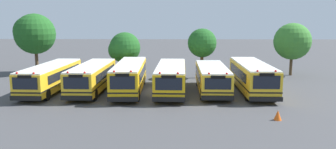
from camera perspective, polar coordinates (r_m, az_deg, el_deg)
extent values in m
plane|color=#424244|center=(30.99, -2.92, -2.91)|extent=(160.00, 160.00, 0.00)
cube|color=yellow|center=(32.75, -19.46, -0.37)|extent=(2.74, 10.22, 1.99)
cube|color=white|center=(32.60, -19.56, 1.46)|extent=(2.69, 10.01, 0.12)
cube|color=black|center=(28.32, -23.30, -3.79)|extent=(2.50, 0.23, 0.36)
cube|color=black|center=(28.13, -23.41, -1.43)|extent=(2.00, 0.12, 0.96)
cube|color=black|center=(32.53, -17.27, 0.25)|extent=(0.28, 7.91, 0.72)
cube|color=black|center=(33.47, -21.26, 0.28)|extent=(0.28, 7.91, 0.72)
cube|color=black|center=(32.82, -19.42, -1.05)|extent=(2.77, 10.32, 0.10)
sphere|color=red|center=(27.86, -22.13, 0.21)|extent=(0.18, 0.18, 0.18)
sphere|color=red|center=(28.46, -24.58, 0.23)|extent=(0.18, 0.18, 0.18)
cube|color=black|center=(28.03, -23.50, -0.36)|extent=(1.10, 0.11, 0.24)
cylinder|color=black|center=(29.18, -20.12, -3.27)|extent=(0.31, 1.01, 1.00)
cylinder|color=black|center=(30.09, -23.92, -3.14)|extent=(0.31, 1.01, 1.00)
cylinder|color=black|center=(35.53, -15.78, -0.82)|extent=(0.31, 1.01, 1.00)
cylinder|color=black|center=(36.29, -19.02, -0.78)|extent=(0.31, 1.01, 1.00)
cube|color=yellow|center=(31.56, -12.89, -0.39)|extent=(2.57, 9.77, 2.03)
cube|color=white|center=(31.40, -12.96, 1.55)|extent=(2.52, 9.58, 0.12)
cube|color=black|center=(27.08, -15.48, -3.93)|extent=(2.50, 0.19, 0.36)
cube|color=black|center=(26.88, -15.56, -1.42)|extent=(2.01, 0.09, 0.97)
cube|color=black|center=(31.50, -10.59, 0.27)|extent=(0.14, 7.60, 0.73)
cube|color=black|center=(32.13, -14.92, 0.29)|extent=(0.14, 7.60, 0.73)
cube|color=black|center=(31.63, -12.86, -1.11)|extent=(2.59, 9.87, 0.10)
sphere|color=red|center=(26.70, -14.16, 0.34)|extent=(0.18, 0.18, 0.18)
sphere|color=red|center=(27.11, -16.89, 0.35)|extent=(0.18, 0.18, 0.18)
cube|color=black|center=(26.77, -15.62, -0.27)|extent=(1.10, 0.09, 0.24)
cylinder|color=black|center=(28.16, -12.49, -3.36)|extent=(0.29, 1.00, 1.00)
cylinder|color=black|center=(28.78, -16.67, -3.26)|extent=(0.29, 1.00, 1.00)
cylinder|color=black|center=(34.40, -9.80, -0.93)|extent=(0.29, 1.00, 1.00)
cylinder|color=black|center=(34.91, -13.28, -0.90)|extent=(0.29, 1.00, 1.00)
cube|color=yellow|center=(30.89, -6.58, -0.28)|extent=(2.64, 10.51, 2.18)
cube|color=white|center=(30.72, -6.62, 1.84)|extent=(2.59, 10.30, 0.12)
cube|color=black|center=(25.93, -7.81, -4.26)|extent=(2.41, 0.23, 0.36)
cube|color=black|center=(25.71, -7.86, -1.41)|extent=(1.94, 0.11, 1.05)
cube|color=black|center=(31.02, -4.33, 0.45)|extent=(0.26, 8.15, 0.78)
cube|color=black|center=(31.29, -8.72, 0.45)|extent=(0.26, 8.15, 0.78)
cube|color=black|center=(30.97, -6.57, -1.07)|extent=(2.67, 10.61, 0.10)
sphere|color=red|center=(25.65, -6.42, 0.54)|extent=(0.18, 0.18, 0.18)
sphere|color=red|center=(25.82, -9.28, 0.53)|extent=(0.18, 0.18, 0.18)
cube|color=black|center=(25.59, -7.89, -0.10)|extent=(1.06, 0.11, 0.24)
cylinder|color=black|center=(27.25, -5.23, -3.60)|extent=(0.31, 1.01, 1.00)
cylinder|color=black|center=(27.51, -9.57, -3.57)|extent=(0.31, 1.01, 1.00)
cylinder|color=black|center=(34.32, -4.21, -0.84)|extent=(0.31, 1.01, 1.00)
cylinder|color=black|center=(34.53, -7.66, -0.84)|extent=(0.31, 1.01, 1.00)
cube|color=yellow|center=(30.42, 0.53, -0.49)|extent=(2.77, 9.99, 2.05)
cube|color=white|center=(30.25, 0.54, 1.53)|extent=(2.72, 9.80, 0.12)
cube|color=black|center=(25.67, 0.11, -4.31)|extent=(2.59, 0.22, 0.36)
cube|color=black|center=(25.45, 0.12, -1.63)|extent=(2.08, 0.11, 0.98)
cube|color=black|center=(30.64, 2.96, 0.19)|extent=(0.23, 7.75, 0.74)
cube|color=black|center=(30.73, -1.84, 0.23)|extent=(0.23, 7.75, 0.74)
cube|color=black|center=(30.49, 0.53, -1.25)|extent=(2.80, 10.09, 0.10)
sphere|color=red|center=(25.45, 1.70, 0.23)|extent=(0.18, 0.18, 0.18)
sphere|color=red|center=(25.51, -1.43, 0.25)|extent=(0.18, 0.18, 0.18)
cube|color=black|center=(25.34, 0.12, -0.41)|extent=(1.14, 0.11, 0.24)
cylinder|color=black|center=(27.08, 2.64, -3.65)|extent=(0.30, 1.01, 1.00)
cylinder|color=black|center=(27.17, -2.13, -3.60)|extent=(0.30, 1.01, 1.00)
cylinder|color=black|center=(33.67, 2.65, -1.03)|extent=(0.30, 1.01, 1.00)
cylinder|color=black|center=(33.74, -1.18, -1.00)|extent=(0.30, 1.01, 1.00)
cube|color=yellow|center=(30.75, 7.58, -0.57)|extent=(2.62, 9.11, 1.93)
cube|color=white|center=(30.59, 7.62, 1.32)|extent=(2.57, 8.93, 0.12)
cube|color=black|center=(26.43, 8.53, -4.02)|extent=(2.59, 0.18, 0.36)
cube|color=black|center=(26.23, 8.58, -1.58)|extent=(2.08, 0.08, 0.93)
cube|color=black|center=(31.15, 9.89, 0.08)|extent=(0.11, 7.09, 0.70)
cube|color=black|center=(30.89, 5.16, 0.10)|extent=(0.11, 7.09, 0.70)
cube|color=black|center=(30.82, 7.56, -1.28)|extent=(2.65, 9.20, 0.10)
sphere|color=red|center=(26.35, 10.09, 0.15)|extent=(0.18, 0.18, 0.18)
sphere|color=red|center=(26.19, 7.07, 0.17)|extent=(0.18, 0.18, 0.18)
cube|color=black|center=(26.13, 8.61, -0.47)|extent=(1.14, 0.09, 0.24)
cylinder|color=black|center=(28.00, 10.48, -3.36)|extent=(0.29, 1.00, 1.00)
cylinder|color=black|center=(27.75, 5.86, -3.37)|extent=(0.29, 1.00, 1.00)
cylinder|color=black|center=(33.71, 8.99, -1.13)|extent=(0.29, 1.00, 1.00)
cylinder|color=black|center=(33.50, 5.17, -1.11)|extent=(0.29, 1.00, 1.00)
cube|color=yellow|center=(31.59, 14.24, -0.27)|extent=(2.62, 10.16, 2.20)
cube|color=white|center=(31.41, 14.33, 1.81)|extent=(2.57, 9.96, 0.12)
cube|color=black|center=(26.87, 16.50, -4.08)|extent=(2.59, 0.18, 0.36)
cube|color=black|center=(26.65, 16.61, -1.31)|extent=(2.08, 0.08, 1.06)
cube|color=black|center=(32.12, 16.40, 0.43)|extent=(0.11, 7.91, 0.79)
cube|color=black|center=(31.57, 11.87, 0.46)|extent=(0.11, 7.91, 0.79)
cube|color=black|center=(31.66, 14.21, -1.06)|extent=(2.65, 10.26, 0.10)
sphere|color=red|center=(26.86, 18.04, 0.57)|extent=(0.18, 0.18, 0.18)
sphere|color=red|center=(26.50, 15.15, 0.60)|extent=(0.18, 0.18, 0.18)
cube|color=black|center=(26.54, 16.68, -0.03)|extent=(1.14, 0.09, 0.24)
cylinder|color=black|center=(28.56, 17.95, -3.42)|extent=(0.29, 1.00, 1.00)
cylinder|color=black|center=(28.01, 13.51, -3.46)|extent=(0.29, 1.00, 1.00)
cylinder|color=black|center=(35.14, 14.84, -0.90)|extent=(0.29, 1.00, 1.00)
cylinder|color=black|center=(34.70, 11.21, -0.89)|extent=(0.29, 1.00, 1.00)
cylinder|color=#4C3823|center=(44.05, -21.65, 2.15)|extent=(0.39, 0.39, 3.03)
sphere|color=#1E561E|center=(43.78, -21.93, 6.51)|extent=(4.92, 4.92, 4.92)
sphere|color=#1E561E|center=(43.73, -22.75, 6.83)|extent=(3.74, 3.74, 3.74)
cylinder|color=#4C3823|center=(38.25, -7.34, 1.04)|extent=(0.42, 0.42, 2.13)
sphere|color=#1E561E|center=(37.97, -7.42, 4.60)|extent=(3.51, 3.51, 3.51)
sphere|color=#1E561E|center=(38.41, -8.30, 4.24)|extent=(2.65, 2.65, 2.65)
cylinder|color=#4C3823|center=(38.06, 5.83, 1.51)|extent=(0.37, 0.37, 2.76)
sphere|color=#1E561E|center=(37.79, 5.90, 5.43)|extent=(3.27, 3.27, 3.27)
sphere|color=#1E561E|center=(38.13, 5.78, 6.01)|extent=(2.35, 2.35, 2.35)
cylinder|color=#4C3823|center=(42.20, 20.39, 1.52)|extent=(0.34, 0.34, 2.43)
sphere|color=#387A2D|center=(41.92, 20.62, 5.36)|extent=(4.33, 4.33, 4.33)
sphere|color=#387A2D|center=(41.53, 19.79, 5.27)|extent=(2.93, 2.93, 2.93)
cone|color=#EA5914|center=(23.43, 18.37, -6.65)|extent=(0.52, 0.52, 0.68)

